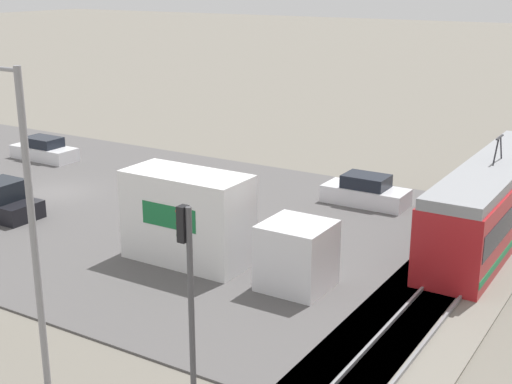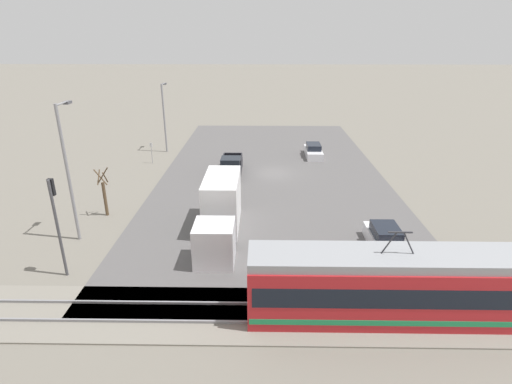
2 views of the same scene
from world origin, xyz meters
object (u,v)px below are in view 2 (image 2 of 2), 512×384
object	(u,v)px
sedan_car_0	(313,151)
sedan_car_1	(385,239)
traffic_light_pole	(56,216)
light_rail_tram	(392,286)
street_tree	(104,194)
street_lamp_near_crossing	(68,165)
pickup_truck	(231,167)
box_truck	(221,210)
street_lamp_mid_block	(164,113)
no_parking_sign	(151,151)

from	to	relation	value
sedan_car_0	sedan_car_1	distance (m)	21.32
sedan_car_0	traffic_light_pole	world-z (taller)	traffic_light_pole
sedan_car_1	sedan_car_0	bearing A→B (deg)	-84.20
light_rail_tram	traffic_light_pole	bearing A→B (deg)	-11.14
street_tree	street_lamp_near_crossing	size ratio (longest dim) A/B	0.42
pickup_truck	street_lamp_near_crossing	bearing A→B (deg)	55.56
box_truck	street_lamp_near_crossing	world-z (taller)	street_lamp_near_crossing
traffic_light_pole	street_lamp_near_crossing	size ratio (longest dim) A/B	0.64
street_lamp_mid_block	traffic_light_pole	bearing A→B (deg)	90.18
street_tree	street_lamp_mid_block	world-z (taller)	street_lamp_mid_block
street_lamp_mid_block	pickup_truck	bearing A→B (deg)	135.11
light_rail_tram	street_lamp_near_crossing	xyz separation A→B (m)	(18.83, -7.99, 3.46)
sedan_car_0	pickup_truck	bearing A→B (deg)	-145.09
traffic_light_pole	street_tree	size ratio (longest dim) A/B	1.54
traffic_light_pole	street_tree	bearing A→B (deg)	-85.35
light_rail_tram	box_truck	world-z (taller)	light_rail_tram
street_tree	street_lamp_near_crossing	bearing A→B (deg)	82.68
light_rail_tram	traffic_light_pole	world-z (taller)	traffic_light_pole
box_truck	street_tree	size ratio (longest dim) A/B	2.32
box_truck	no_parking_sign	world-z (taller)	box_truck
pickup_truck	sedan_car_0	world-z (taller)	pickup_truck
street_tree	no_parking_sign	size ratio (longest dim) A/B	1.68
traffic_light_pole	street_lamp_mid_block	world-z (taller)	street_lamp_mid_block
street_tree	traffic_light_pole	bearing A→B (deg)	94.65
light_rail_tram	street_lamp_mid_block	distance (m)	35.01
light_rail_tram	sedan_car_1	xyz separation A→B (m)	(-1.69, -6.75, -1.07)
sedan_car_0	traffic_light_pole	xyz separation A→B (m)	(17.21, 24.48, 3.11)
light_rail_tram	sedan_car_0	distance (m)	27.99
sedan_car_1	no_parking_sign	size ratio (longest dim) A/B	1.90
sedan_car_1	street_lamp_mid_block	bearing A→B (deg)	-50.13
sedan_car_0	street_tree	size ratio (longest dim) A/B	1.17
light_rail_tram	traffic_light_pole	size ratio (longest dim) A/B	2.36
street_lamp_mid_block	no_parking_sign	bearing A→B (deg)	83.66
pickup_truck	street_tree	world-z (taller)	street_tree
street_lamp_near_crossing	street_lamp_mid_block	size ratio (longest dim) A/B	1.16
light_rail_tram	pickup_truck	distance (m)	23.70
sedan_car_0	no_parking_sign	distance (m)	18.06
light_rail_tram	street_lamp_near_crossing	bearing A→B (deg)	-22.98
box_truck	street_lamp_mid_block	bearing A→B (deg)	-68.03
sedan_car_1	street_tree	size ratio (longest dim) A/B	1.13
traffic_light_pole	street_lamp_near_crossing	distance (m)	4.88
box_truck	street_tree	distance (m)	9.65
box_truck	street_lamp_near_crossing	bearing A→B (deg)	4.45
sedan_car_1	street_lamp_near_crossing	distance (m)	21.05
street_tree	sedan_car_1	bearing A→B (deg)	166.05
light_rail_tram	sedan_car_0	world-z (taller)	light_rail_tram
box_truck	pickup_truck	bearing A→B (deg)	-88.92
sedan_car_0	street_lamp_mid_block	world-z (taller)	street_lamp_mid_block
light_rail_tram	box_truck	distance (m)	12.67
sedan_car_0	sedan_car_1	bearing A→B (deg)	-84.20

